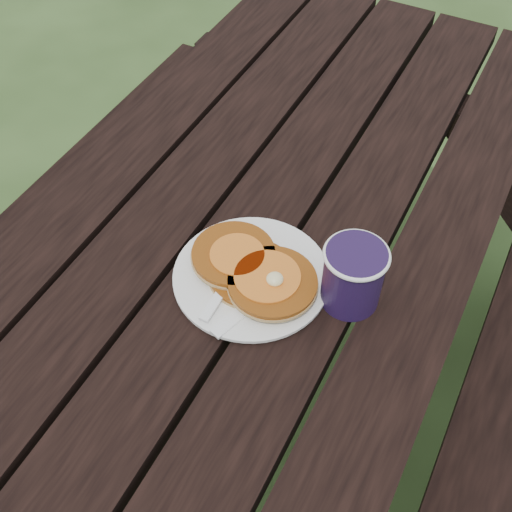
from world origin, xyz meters
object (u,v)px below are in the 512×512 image
at_px(picnic_table, 237,370).
at_px(plate, 251,277).
at_px(pancake_stack, 254,270).
at_px(coffee_cup, 353,274).

distance_m(picnic_table, plate, 0.39).
bearing_deg(plate, picnic_table, 149.44).
relative_size(plate, pancake_stack, 1.12).
height_order(picnic_table, coffee_cup, coffee_cup).
relative_size(picnic_table, coffee_cup, 16.48).
relative_size(plate, coffee_cup, 2.23).
distance_m(pancake_stack, coffee_cup, 0.16).
height_order(plate, coffee_cup, coffee_cup).
xyz_separation_m(picnic_table, plate, (0.05, -0.03, 0.39)).
bearing_deg(coffee_cup, pancake_stack, -166.02).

